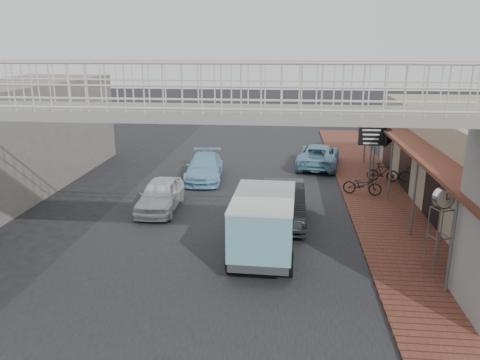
% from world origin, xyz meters
% --- Properties ---
extents(ground, '(120.00, 120.00, 0.00)m').
position_xyz_m(ground, '(0.00, 0.00, 0.00)').
color(ground, black).
rests_on(ground, ground).
extents(road_strip, '(10.00, 60.00, 0.01)m').
position_xyz_m(road_strip, '(0.00, 0.00, 0.01)').
color(road_strip, black).
rests_on(road_strip, ground).
extents(sidewalk, '(3.00, 40.00, 0.10)m').
position_xyz_m(sidewalk, '(6.50, 3.00, 0.05)').
color(sidewalk, brown).
rests_on(sidewalk, ground).
extents(footbridge, '(16.40, 2.40, 6.34)m').
position_xyz_m(footbridge, '(0.00, -4.00, 3.18)').
color(footbridge, gray).
rests_on(footbridge, ground).
extents(building_far_left, '(5.00, 14.00, 5.00)m').
position_xyz_m(building_far_left, '(-11.00, 6.00, 2.50)').
color(building_far_left, gray).
rests_on(building_far_left, ground).
extents(white_hatchback, '(1.63, 3.86, 1.30)m').
position_xyz_m(white_hatchback, '(-2.89, 3.06, 0.65)').
color(white_hatchback, white).
rests_on(white_hatchback, ground).
extents(dark_sedan, '(1.68, 4.62, 1.51)m').
position_xyz_m(dark_sedan, '(2.29, 2.23, 0.76)').
color(dark_sedan, black).
rests_on(dark_sedan, ground).
extents(angkot_curb, '(2.81, 5.01, 1.32)m').
position_xyz_m(angkot_curb, '(4.20, 11.13, 0.66)').
color(angkot_curb, '#6EA3BF').
rests_on(angkot_curb, ground).
extents(angkot_far, '(2.15, 4.53, 1.28)m').
position_xyz_m(angkot_far, '(-1.85, 7.89, 0.64)').
color(angkot_far, '#7FBCDD').
rests_on(angkot_far, ground).
extents(angkot_van, '(2.13, 4.41, 2.13)m').
position_xyz_m(angkot_van, '(1.68, -0.96, 1.35)').
color(angkot_van, black).
rests_on(angkot_van, ground).
extents(motorcycle_near, '(1.83, 0.97, 0.91)m').
position_xyz_m(motorcycle_near, '(5.87, 5.73, 0.56)').
color(motorcycle_near, black).
rests_on(motorcycle_near, sidewalk).
extents(motorcycle_far, '(1.61, 0.68, 0.94)m').
position_xyz_m(motorcycle_far, '(7.22, 8.02, 0.57)').
color(motorcycle_far, black).
rests_on(motorcycle_far, sidewalk).
extents(street_clock, '(0.68, 0.64, 2.63)m').
position_xyz_m(street_clock, '(6.98, -1.71, 2.28)').
color(street_clock, '#59595B').
rests_on(street_clock, sidewalk).
extents(arrow_sign, '(1.81, 1.14, 3.16)m').
position_xyz_m(arrow_sign, '(7.08, 6.66, 2.65)').
color(arrow_sign, '#59595B').
rests_on(arrow_sign, sidewalk).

